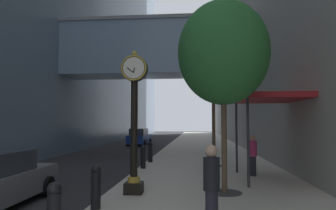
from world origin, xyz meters
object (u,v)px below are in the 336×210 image
at_px(bollard_second, 96,185).
at_px(bollard_fifth, 143,156).
at_px(street_clock, 134,114).
at_px(pedestrian_by_clock, 253,154).
at_px(bollard_sixth, 150,151).
at_px(car_blue_near, 139,137).
at_px(bollard_fourth, 133,162).
at_px(street_tree_near, 223,53).
at_px(street_tree_mid_near, 213,70).
at_px(pedestrian_walking, 212,185).

height_order(bollard_second, bollard_fifth, same).
xyz_separation_m(street_clock, pedestrian_by_clock, (4.33, 3.72, -1.58)).
relative_size(bollard_sixth, car_blue_near, 0.25).
bearing_deg(pedestrian_by_clock, bollard_fourth, -171.44).
bearing_deg(street_tree_near, bollard_sixth, 115.21).
bearing_deg(car_blue_near, street_tree_near, -72.87).
height_order(street_tree_near, car_blue_near, street_tree_near).
distance_m(bollard_second, street_tree_mid_near, 10.09).
bearing_deg(street_clock, bollard_fifth, 96.67).
bearing_deg(street_tree_near, bollard_second, -147.97).
bearing_deg(pedestrian_walking, pedestrian_by_clock, 73.64).
xyz_separation_m(bollard_fourth, bollard_fifth, (0.00, 2.40, 0.00)).
bearing_deg(pedestrian_by_clock, street_tree_near, -113.71).
bearing_deg(street_tree_near, bollard_fifth, 124.84).
relative_size(bollard_second, bollard_fourth, 1.00).
bearing_deg(bollard_second, pedestrian_by_clock, 48.16).
bearing_deg(pedestrian_walking, street_tree_mid_near, 86.65).
bearing_deg(pedestrian_walking, bollard_fifth, 108.63).
distance_m(bollard_fourth, pedestrian_by_clock, 5.03).
bearing_deg(car_blue_near, pedestrian_walking, -76.33).
bearing_deg(car_blue_near, bollard_fourth, -80.20).
bearing_deg(pedestrian_walking, bollard_sixth, 104.78).
relative_size(pedestrian_walking, car_blue_near, 0.38).
height_order(bollard_fourth, pedestrian_walking, pedestrian_walking).
relative_size(street_tree_near, pedestrian_by_clock, 3.62).
bearing_deg(bollard_fifth, street_clock, -83.33).
relative_size(street_tree_near, street_tree_mid_near, 1.00).
bearing_deg(bollard_fifth, street_tree_mid_near, 19.05).
xyz_separation_m(street_tree_near, pedestrian_by_clock, (1.48, 3.36, -3.58)).
relative_size(bollard_fifth, pedestrian_by_clock, 0.67).
bearing_deg(bollard_sixth, bollard_fourth, -90.00).
bearing_deg(car_blue_near, bollard_second, -82.09).
relative_size(bollard_fifth, street_tree_mid_near, 0.18).
relative_size(street_tree_mid_near, pedestrian_walking, 3.51).
distance_m(street_tree_mid_near, pedestrian_walking, 10.65).
xyz_separation_m(bollard_fifth, pedestrian_walking, (2.91, -8.64, 0.34)).
bearing_deg(bollard_second, bollard_fifth, 90.00).
height_order(street_tree_mid_near, car_blue_near, street_tree_mid_near).
bearing_deg(pedestrian_by_clock, bollard_second, -131.84).
relative_size(street_clock, bollard_fifth, 3.96).
relative_size(street_clock, car_blue_near, 0.97).
bearing_deg(bollard_fifth, car_blue_near, 101.12).
height_order(bollard_sixth, car_blue_near, car_blue_near).
height_order(bollard_fifth, car_blue_near, car_blue_near).
relative_size(bollard_fourth, street_tree_near, 0.18).
bearing_deg(bollard_sixth, bollard_fifth, -90.00).
distance_m(bollard_second, pedestrian_walking, 3.27).
xyz_separation_m(bollard_fifth, street_tree_mid_near, (3.49, 1.20, 4.39)).
bearing_deg(pedestrian_walking, bollard_second, 153.62).
height_order(bollard_second, pedestrian_by_clock, pedestrian_by_clock).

